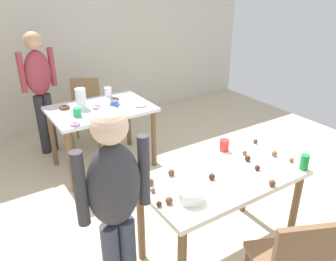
# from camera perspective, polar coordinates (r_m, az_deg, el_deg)

# --- Properties ---
(ground_plane) EXTENTS (6.40, 6.40, 0.00)m
(ground_plane) POSITION_cam_1_polar(r_m,az_deg,el_deg) (3.06, 5.10, -18.82)
(ground_plane) COLOR beige
(wall_back) EXTENTS (6.40, 0.10, 2.60)m
(wall_back) POSITION_cam_1_polar(r_m,az_deg,el_deg) (5.17, -17.24, 14.76)
(wall_back) COLOR beige
(wall_back) RESTS_ON ground_plane
(dining_table_near) EXTENTS (1.25, 0.67, 0.75)m
(dining_table_near) POSITION_cam_1_polar(r_m,az_deg,el_deg) (2.63, 9.14, -9.37)
(dining_table_near) COLOR silver
(dining_table_near) RESTS_ON ground_plane
(dining_table_far) EXTENTS (1.12, 0.78, 0.75)m
(dining_table_far) POSITION_cam_1_polar(r_m,az_deg,el_deg) (3.92, -11.30, 2.43)
(dining_table_far) COLOR silver
(dining_table_far) RESTS_ON ground_plane
(chair_far_table) EXTENTS (0.54, 0.54, 0.87)m
(chair_far_table) POSITION_cam_1_polar(r_m,az_deg,el_deg) (4.65, -13.75, 3.81)
(chair_far_table) COLOR olive
(chair_far_table) RESTS_ON ground_plane
(person_girl_near) EXTENTS (0.45, 0.22, 1.50)m
(person_girl_near) POSITION_cam_1_polar(r_m,az_deg,el_deg) (2.02, -8.90, -12.26)
(person_girl_near) COLOR #383D4C
(person_girl_near) RESTS_ON ground_plane
(person_adult_far) EXTENTS (0.45, 0.27, 1.54)m
(person_adult_far) POSITION_cam_1_polar(r_m,az_deg,el_deg) (4.38, -20.97, 7.45)
(person_adult_far) COLOR #28282D
(person_adult_far) RESTS_ON ground_plane
(mixing_bowl) EXTENTS (0.17, 0.17, 0.08)m
(mixing_bowl) POSITION_cam_1_polar(r_m,az_deg,el_deg) (2.26, 3.85, -10.88)
(mixing_bowl) COLOR white
(mixing_bowl) RESTS_ON dining_table_near
(soda_can) EXTENTS (0.07, 0.07, 0.12)m
(soda_can) POSITION_cam_1_polar(r_m,az_deg,el_deg) (2.78, 22.15, -5.00)
(soda_can) COLOR #198438
(soda_can) RESTS_ON dining_table_near
(fork_near) EXTENTS (0.17, 0.02, 0.01)m
(fork_near) POSITION_cam_1_polar(r_m,az_deg,el_deg) (2.48, 11.37, -8.79)
(fork_near) COLOR silver
(fork_near) RESTS_ON dining_table_near
(cup_near_0) EXTENTS (0.08, 0.08, 0.10)m
(cup_near_0) POSITION_cam_1_polar(r_m,az_deg,el_deg) (2.88, 9.55, -2.49)
(cup_near_0) COLOR red
(cup_near_0) RESTS_ON dining_table_near
(cake_ball_0) EXTENTS (0.05, 0.05, 0.05)m
(cake_ball_0) POSITION_cam_1_polar(r_m,az_deg,el_deg) (2.49, 7.44, -7.76)
(cake_ball_0) COLOR #3D2319
(cake_ball_0) RESTS_ON dining_table_near
(cake_ball_1) EXTENTS (0.05, 0.05, 0.05)m
(cake_ball_1) POSITION_cam_1_polar(r_m,az_deg,el_deg) (2.51, 0.57, -7.15)
(cake_ball_1) COLOR brown
(cake_ball_1) RESTS_ON dining_table_near
(cake_ball_2) EXTENTS (0.05, 0.05, 0.05)m
(cake_ball_2) POSITION_cam_1_polar(r_m,az_deg,el_deg) (2.78, 13.37, -4.60)
(cake_ball_2) COLOR #3D2319
(cake_ball_2) RESTS_ON dining_table_near
(cake_ball_3) EXTENTS (0.04, 0.04, 0.04)m
(cake_ball_3) POSITION_cam_1_polar(r_m,az_deg,el_deg) (2.86, 12.95, -3.74)
(cake_ball_3) COLOR brown
(cake_ball_3) RESTS_ON dining_table_near
(cake_ball_4) EXTENTS (0.05, 0.05, 0.05)m
(cake_ball_4) POSITION_cam_1_polar(r_m,az_deg,el_deg) (2.23, 0.18, -11.79)
(cake_ball_4) COLOR brown
(cake_ball_4) RESTS_ON dining_table_near
(cake_ball_5) EXTENTS (0.04, 0.04, 0.04)m
(cake_ball_5) POSITION_cam_1_polar(r_m,az_deg,el_deg) (2.67, 14.94, -6.13)
(cake_ball_5) COLOR #3D2319
(cake_ball_5) RESTS_ON dining_table_near
(cake_ball_6) EXTENTS (0.05, 0.05, 0.05)m
(cake_ball_6) POSITION_cam_1_polar(r_m,az_deg,el_deg) (2.41, -2.97, -8.71)
(cake_ball_6) COLOR brown
(cake_ball_6) RESTS_ON dining_table_near
(cake_ball_7) EXTENTS (0.04, 0.04, 0.04)m
(cake_ball_7) POSITION_cam_1_polar(r_m,az_deg,el_deg) (2.21, -1.53, -12.35)
(cake_ball_7) COLOR #3D2319
(cake_ball_7) RESTS_ON dining_table_near
(cake_ball_8) EXTENTS (0.04, 0.04, 0.04)m
(cake_ball_8) POSITION_cam_1_polar(r_m,az_deg,el_deg) (2.86, 20.22, -4.73)
(cake_ball_8) COLOR brown
(cake_ball_8) RESTS_ON dining_table_near
(cake_ball_9) EXTENTS (0.05, 0.05, 0.05)m
(cake_ball_9) POSITION_cam_1_polar(r_m,az_deg,el_deg) (2.91, 17.62, -3.74)
(cake_ball_9) COLOR brown
(cake_ball_9) RESTS_ON dining_table_near
(cake_ball_10) EXTENTS (0.04, 0.04, 0.04)m
(cake_ball_10) POSITION_cam_1_polar(r_m,az_deg,el_deg) (2.34, -2.56, -10.10)
(cake_ball_10) COLOR brown
(cake_ball_10) RESTS_ON dining_table_near
(cake_ball_11) EXTENTS (0.04, 0.04, 0.04)m
(cake_ball_11) POSITION_cam_1_polar(r_m,az_deg,el_deg) (3.08, 14.61, -1.78)
(cake_ball_11) COLOR brown
(cake_ball_11) RESTS_ON dining_table_near
(cake_ball_12) EXTENTS (0.05, 0.05, 0.05)m
(cake_ball_12) POSITION_cam_1_polar(r_m,az_deg,el_deg) (2.51, 17.27, -8.50)
(cake_ball_12) COLOR brown
(cake_ball_12) RESTS_ON dining_table_near
(pitcher_far) EXTENTS (0.12, 0.12, 0.22)m
(pitcher_far) POSITION_cam_1_polar(r_m,az_deg,el_deg) (3.89, -14.58, 5.32)
(pitcher_far) COLOR white
(pitcher_far) RESTS_ON dining_table_far
(cup_far_0) EXTENTS (0.09, 0.09, 0.09)m
(cup_far_0) POSITION_cam_1_polar(r_m,az_deg,el_deg) (3.68, -15.19, 3.01)
(cup_far_0) COLOR green
(cup_far_0) RESTS_ON dining_table_far
(cup_far_1) EXTENTS (0.09, 0.09, 0.11)m
(cup_far_1) POSITION_cam_1_polar(r_m,az_deg,el_deg) (4.24, -10.16, 6.49)
(cup_far_1) COLOR white
(cup_far_1) RESTS_ON dining_table_far
(cup_far_2) EXTENTS (0.09, 0.09, 0.10)m
(cup_far_2) POSITION_cam_1_polar(r_m,az_deg,el_deg) (3.76, -9.06, 4.19)
(cup_far_2) COLOR #3351B2
(cup_far_2) RESTS_ON dining_table_far
(donut_far_0) EXTENTS (0.14, 0.14, 0.04)m
(donut_far_0) POSITION_cam_1_polar(r_m,az_deg,el_deg) (3.94, -9.09, 4.64)
(donut_far_0) COLOR pink
(donut_far_0) RESTS_ON dining_table_far
(donut_far_1) EXTENTS (0.12, 0.12, 0.04)m
(donut_far_1) POSITION_cam_1_polar(r_m,az_deg,el_deg) (3.86, -11.85, 3.94)
(donut_far_1) COLOR pink
(donut_far_1) RESTS_ON dining_table_far
(donut_far_2) EXTENTS (0.11, 0.11, 0.03)m
(donut_far_2) POSITION_cam_1_polar(r_m,az_deg,el_deg) (4.07, -9.02, 5.24)
(donut_far_2) COLOR brown
(donut_far_2) RESTS_ON dining_table_far
(donut_far_3) EXTENTS (0.12, 0.12, 0.04)m
(donut_far_3) POSITION_cam_1_polar(r_m,az_deg,el_deg) (3.94, -17.17, 3.79)
(donut_far_3) COLOR brown
(donut_far_3) RESTS_ON dining_table_far
(donut_far_4) EXTENTS (0.14, 0.14, 0.04)m
(donut_far_4) POSITION_cam_1_polar(r_m,az_deg,el_deg) (3.86, -4.72, 4.43)
(donut_far_4) COLOR white
(donut_far_4) RESTS_ON dining_table_far
(donut_far_5) EXTENTS (0.10, 0.10, 0.03)m
(donut_far_5) POSITION_cam_1_polar(r_m,az_deg,el_deg) (3.47, -15.52, 1.07)
(donut_far_5) COLOR pink
(donut_far_5) RESTS_ON dining_table_far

